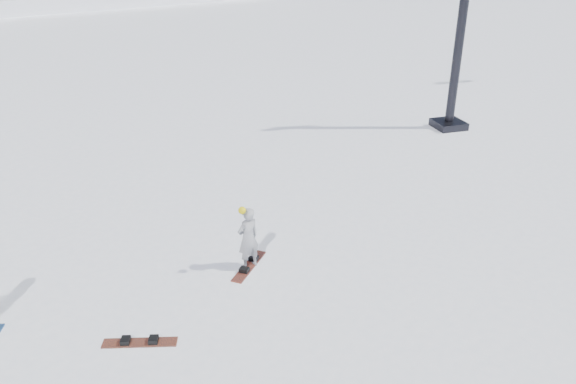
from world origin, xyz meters
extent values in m
plane|color=white|center=(0.00, 0.00, 0.00)|extent=(420.00, 420.00, 0.00)
ellipsoid|color=white|center=(60.00, 150.00, -12.38)|extent=(117.00, 90.00, 45.00)
cylinder|color=black|center=(14.63, 3.85, 3.98)|extent=(0.36, 0.36, 7.95)
cube|color=black|center=(14.63, 3.85, 0.15)|extent=(1.50, 1.50, 0.30)
imported|color=#97989C|center=(2.30, -0.56, 0.81)|extent=(0.63, 0.45, 1.62)
sphere|color=yellow|center=(2.10, -0.68, 1.68)|extent=(0.18, 0.18, 0.18)
cube|color=maroon|center=(2.30, -0.56, 0.01)|extent=(1.39, 1.09, 0.03)
cube|color=brown|center=(-0.98, -1.74, 0.01)|extent=(1.42, 1.03, 0.03)
camera|label=1|loc=(-3.56, -10.82, 7.63)|focal=35.00mm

